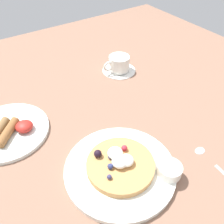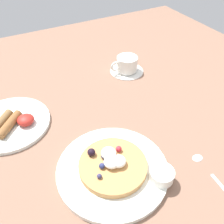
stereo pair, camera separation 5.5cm
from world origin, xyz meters
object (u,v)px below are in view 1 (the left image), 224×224
syrup_ramekin (170,170)px  coffee_saucer (119,70)px  teaspoon (213,162)px  coffee_cup (119,63)px  pancake_plate (120,169)px  breakfast_plate (7,131)px

syrup_ramekin → coffee_saucer: 48.04cm
teaspoon → coffee_cup: bearing=84.0°
pancake_plate → coffee_cup: 45.09cm
pancake_plate → teaspoon: pancake_plate is taller
pancake_plate → syrup_ramekin: size_ratio=4.76×
breakfast_plate → pancake_plate: bearing=-56.3°
coffee_saucer → coffee_cup: size_ratio=1.18×
pancake_plate → breakfast_plate: 33.83cm
breakfast_plate → teaspoon: size_ratio=1.35×
syrup_ramekin → coffee_saucer: syrup_ramekin is taller
syrup_ramekin → teaspoon: bearing=-14.8°
syrup_ramekin → teaspoon: (12.13, -3.20, -2.52)cm
pancake_plate → coffee_saucer: size_ratio=2.14×
pancake_plate → syrup_ramekin: syrup_ramekin is taller
coffee_saucer → breakfast_plate: bearing=-168.8°
pancake_plate → coffee_cup: bearing=55.2°
breakfast_plate → coffee_saucer: bearing=11.2°
pancake_plate → breakfast_plate: pancake_plate is taller
coffee_saucer → coffee_cup: (-0.16, 0.00, 3.10)cm
syrup_ramekin → teaspoon: syrup_ramekin is taller
pancake_plate → teaspoon: bearing=-28.0°
breakfast_plate → teaspoon: breakfast_plate is taller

